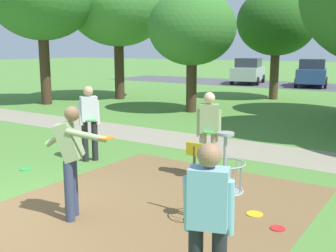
% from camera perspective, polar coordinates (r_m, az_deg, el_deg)
% --- Properties ---
extents(ground_plane, '(160.00, 160.00, 0.00)m').
position_cam_1_polar(ground_plane, '(6.80, -21.75, -11.88)').
color(ground_plane, '#518438').
extents(dirt_tee_pad, '(4.55, 4.96, 0.01)m').
position_cam_1_polar(dirt_tee_pad, '(6.83, -1.38, -10.94)').
color(dirt_tee_pad, brown).
rests_on(dirt_tee_pad, ground).
extents(disc_golf_basket, '(0.98, 0.58, 1.39)m').
position_cam_1_polar(disc_golf_basket, '(5.89, 7.40, -6.86)').
color(disc_golf_basket, '#9E9EA3').
rests_on(disc_golf_basket, ground).
extents(player_foreground_watching, '(0.49, 0.45, 1.71)m').
position_cam_1_polar(player_foreground_watching, '(7.95, 5.71, -0.61)').
color(player_foreground_watching, tan).
rests_on(player_foreground_watching, ground).
extents(player_throwing, '(0.45, 0.48, 1.71)m').
position_cam_1_polar(player_throwing, '(9.35, -10.93, 0.96)').
color(player_throwing, '#232328').
rests_on(player_throwing, ground).
extents(player_waiting_left, '(1.16, 0.52, 1.71)m').
position_cam_1_polar(player_waiting_left, '(6.19, -13.39, -3.96)').
color(player_waiting_left, '#384260').
rests_on(player_waiting_left, ground).
extents(player_waiting_right, '(0.50, 0.44, 1.71)m').
position_cam_1_polar(player_waiting_right, '(3.86, 5.60, -13.16)').
color(player_waiting_right, '#232328').
rests_on(player_waiting_right, ground).
extents(frisbee_near_basket, '(0.22, 0.22, 0.02)m').
position_cam_1_polar(frisbee_near_basket, '(8.76, 4.81, -5.98)').
color(frisbee_near_basket, white).
rests_on(frisbee_near_basket, ground).
extents(frisbee_mid_grass, '(0.21, 0.21, 0.02)m').
position_cam_1_polar(frisbee_mid_grass, '(6.19, 15.04, -13.63)').
color(frisbee_mid_grass, red).
rests_on(frisbee_mid_grass, ground).
extents(frisbee_far_left, '(0.25, 0.25, 0.02)m').
position_cam_1_polar(frisbee_far_left, '(9.22, -19.20, -5.70)').
color(frisbee_far_left, green).
rests_on(frisbee_far_left, ground).
extents(frisbee_far_right, '(0.26, 0.26, 0.02)m').
position_cam_1_polar(frisbee_far_right, '(6.60, 11.98, -11.93)').
color(frisbee_far_right, gold).
rests_on(frisbee_far_right, ground).
extents(frisbee_scattered_a, '(0.22, 0.22, 0.02)m').
position_cam_1_polar(frisbee_scattered_a, '(8.88, -12.99, -6.00)').
color(frisbee_scattered_a, green).
rests_on(frisbee_scattered_a, ground).
extents(tree_near_left, '(5.04, 5.04, 6.90)m').
position_cam_1_polar(tree_near_left, '(20.98, -7.00, 16.74)').
color(tree_near_left, '#422D1E').
rests_on(tree_near_left, ground).
extents(tree_near_right, '(3.45, 3.45, 4.80)m').
position_cam_1_polar(tree_near_right, '(16.41, 3.37, 13.47)').
color(tree_near_right, '#422D1E').
rests_on(tree_near_right, ground).
extents(tree_mid_center, '(3.88, 3.88, 5.47)m').
position_cam_1_polar(tree_mid_center, '(21.29, 14.92, 13.83)').
color(tree_mid_center, '#4C3823').
rests_on(tree_mid_center, ground).
extents(parked_car_leftmost, '(2.66, 4.49, 1.84)m').
position_cam_1_polar(parked_car_leftmost, '(30.50, 11.13, 7.55)').
color(parked_car_leftmost, '#B2B7BC').
rests_on(parked_car_leftmost, ground).
extents(parked_car_center_left, '(2.64, 4.48, 1.84)m').
position_cam_1_polar(parked_car_center_left, '(29.34, 19.44, 7.02)').
color(parked_car_center_left, '#2D4784').
rests_on(parked_car_center_left, ground).
extents(gravel_path, '(40.00, 1.82, 0.00)m').
position_cam_1_polar(gravel_path, '(11.17, 4.64, -2.34)').
color(gravel_path, gray).
rests_on(gravel_path, ground).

